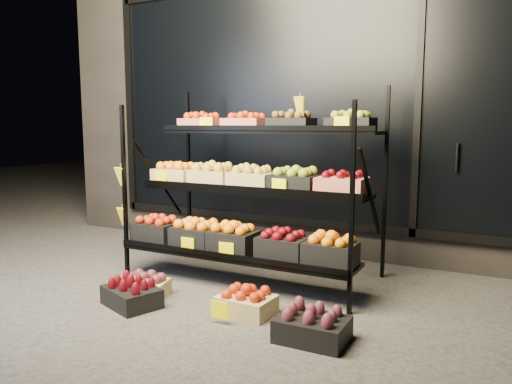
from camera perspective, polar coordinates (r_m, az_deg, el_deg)
The scene contains 8 objects.
ground at distance 3.95m, azimuth -4.90°, elevation -12.03°, with size 24.00×24.00×0.00m, color #514F4C.
building at distance 6.07m, azimuth 8.40°, elevation 11.59°, with size 6.00×2.08×3.50m.
display_rack at distance 4.28m, azimuth -0.85°, elevation 0.39°, with size 2.18×1.02×1.68m.
tag_floor_b at distance 3.46m, azimuth -4.16°, elevation -13.90°, with size 0.13×0.01×0.12m, color #FFF000.
floor_crate_left at distance 4.04m, azimuth -12.74°, elevation -10.40°, with size 0.42×0.35×0.19m.
floor_crate_midleft at distance 3.87m, azimuth -14.03°, elevation -11.16°, with size 0.49×0.43×0.21m.
floor_crate_midright at distance 3.61m, azimuth -1.15°, elevation -12.38°, with size 0.40×0.30×0.20m.
floor_crate_right at distance 3.22m, azimuth 6.46°, elevation -14.91°, with size 0.43×0.32×0.21m.
Camera 1 is at (2.01, -3.13, 1.34)m, focal length 35.00 mm.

